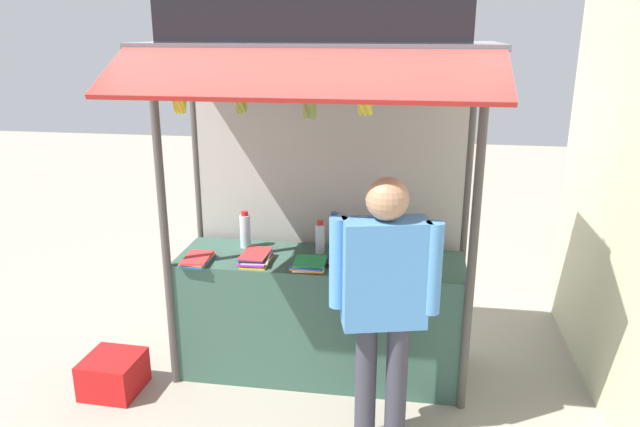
{
  "coord_description": "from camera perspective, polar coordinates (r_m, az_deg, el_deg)",
  "views": [
    {
      "loc": [
        0.64,
        -4.11,
        2.58
      ],
      "look_at": [
        0.0,
        0.0,
        1.29
      ],
      "focal_mm": 33.77,
      "sensor_mm": 36.0,
      "label": 1
    }
  ],
  "objects": [
    {
      "name": "stall_counter",
      "position": [
        4.66,
        0.0,
        -9.68
      ],
      "size": [
        2.12,
        0.63,
        0.94
      ],
      "primitive_type": "cube",
      "color": "#385B4C",
      "rests_on": "ground"
    },
    {
      "name": "water_bottle_right",
      "position": [
        4.69,
        -7.1,
        -1.61
      ],
      "size": [
        0.08,
        0.08,
        0.29
      ],
      "color": "silver",
      "rests_on": "stall_counter"
    },
    {
      "name": "plastic_crate",
      "position": [
        4.83,
        -18.99,
        -14.18
      ],
      "size": [
        0.41,
        0.41,
        0.28
      ],
      "primitive_type": "cube",
      "rotation": [
        0.0,
        0.0,
        -0.04
      ],
      "color": "red",
      "rests_on": "ground"
    },
    {
      "name": "water_bottle_left",
      "position": [
        4.54,
        2.87,
        -2.24
      ],
      "size": [
        0.08,
        0.08,
        0.27
      ],
      "color": "silver",
      "rests_on": "stall_counter"
    },
    {
      "name": "banana_bunch_leftmost",
      "position": [
        3.87,
        -7.52,
        10.35
      ],
      "size": [
        0.09,
        0.09,
        0.3
      ],
      "color": "#332D23"
    },
    {
      "name": "neighbour_wall",
      "position": [
        4.73,
        26.88,
        4.38
      ],
      "size": [
        0.2,
        2.4,
        3.36
      ],
      "primitive_type": "cube",
      "color": "beige",
      "rests_on": "ground"
    },
    {
      "name": "banana_bunch_rightmost",
      "position": [
        3.77,
        -0.96,
        10.17
      ],
      "size": [
        0.1,
        0.11,
        0.33
      ],
      "color": "#332D23"
    },
    {
      "name": "banana_bunch_inner_left",
      "position": [
        3.73,
        4.3,
        10.44
      ],
      "size": [
        0.11,
        0.11,
        0.3
      ],
      "color": "#332D23"
    },
    {
      "name": "magazine_stack_mid_left",
      "position": [
        4.48,
        -11.55,
        -4.29
      ],
      "size": [
        0.19,
        0.3,
        0.05
      ],
      "color": "green",
      "rests_on": "stall_counter"
    },
    {
      "name": "water_bottle_front_right",
      "position": [
        4.5,
        9.1,
        -2.48
      ],
      "size": [
        0.08,
        0.08,
        0.3
      ],
      "color": "silver",
      "rests_on": "stall_counter"
    },
    {
      "name": "magazine_stack_far_left",
      "position": [
        4.4,
        2.28,
        -4.37
      ],
      "size": [
        0.22,
        0.27,
        0.04
      ],
      "color": "orange",
      "rests_on": "stall_counter"
    },
    {
      "name": "vendor_person",
      "position": [
        3.67,
        6.09,
        -7.32
      ],
      "size": [
        0.67,
        0.33,
        1.77
      ],
      "rotation": [
        0.0,
        0.0,
        3.39
      ],
      "color": "#383842",
      "rests_on": "ground"
    },
    {
      "name": "stall_structure",
      "position": [
        4.34,
        0.19,
        5.5
      ],
      "size": [
        2.32,
        1.46,
        2.84
      ],
      "color": "#4C4742",
      "rests_on": "ground"
    },
    {
      "name": "ground_plane",
      "position": [
        4.89,
        0.0,
        -14.61
      ],
      "size": [
        20.0,
        20.0,
        0.0
      ],
      "primitive_type": "plane",
      "color": "#9E9384"
    },
    {
      "name": "water_bottle_mid_right",
      "position": [
        4.43,
        10.54,
        -3.14
      ],
      "size": [
        0.07,
        0.07,
        0.26
      ],
      "color": "silver",
      "rests_on": "stall_counter"
    },
    {
      "name": "water_bottle_front_left",
      "position": [
        4.53,
        0.02,
        -2.34
      ],
      "size": [
        0.07,
        0.07,
        0.26
      ],
      "color": "silver",
      "rests_on": "stall_counter"
    },
    {
      "name": "water_bottle_center",
      "position": [
        4.64,
        1.37,
        -1.69
      ],
      "size": [
        0.08,
        0.08,
        0.29
      ],
      "color": "silver",
      "rests_on": "stall_counter"
    },
    {
      "name": "magazine_stack_back_left",
      "position": [
        4.41,
        -6.12,
        -4.19
      ],
      "size": [
        0.23,
        0.31,
        0.07
      ],
      "color": "yellow",
      "rests_on": "stall_counter"
    },
    {
      "name": "banana_bunch_inner_right",
      "position": [
        4.0,
        -13.16,
        10.26
      ],
      "size": [
        0.11,
        0.11,
        0.31
      ],
      "color": "#332D23"
    },
    {
      "name": "magazine_stack_rear_center",
      "position": [
        4.3,
        -1.03,
        -4.83
      ],
      "size": [
        0.24,
        0.26,
        0.05
      ],
      "color": "orange",
      "rests_on": "stall_counter"
    }
  ]
}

